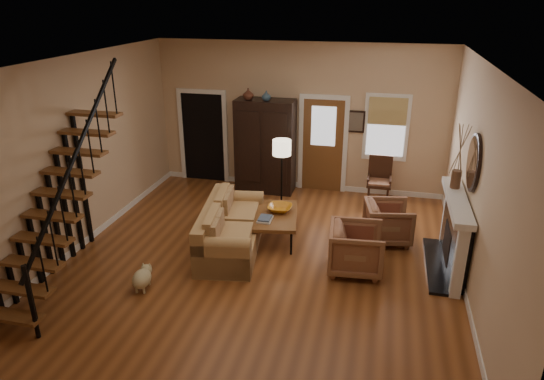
% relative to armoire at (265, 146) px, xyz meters
% --- Properties ---
extents(room, '(7.00, 7.33, 3.30)m').
position_rel_armoire_xyz_m(room, '(0.29, -1.39, 0.46)').
color(room, brown).
rests_on(room, ground).
extents(staircase, '(0.94, 2.80, 3.20)m').
position_rel_armoire_xyz_m(staircase, '(-2.08, -4.45, 0.55)').
color(staircase, brown).
rests_on(staircase, ground).
extents(fireplace, '(0.33, 1.95, 2.30)m').
position_rel_armoire_xyz_m(fireplace, '(3.83, -2.65, -0.31)').
color(fireplace, black).
rests_on(fireplace, ground).
extents(armoire, '(1.30, 0.60, 2.10)m').
position_rel_armoire_xyz_m(armoire, '(0.00, 0.00, 0.00)').
color(armoire, black).
rests_on(armoire, ground).
extents(vase_a, '(0.24, 0.24, 0.25)m').
position_rel_armoire_xyz_m(vase_a, '(-0.35, -0.10, 1.17)').
color(vase_a, '#4C2619').
rests_on(vase_a, armoire).
extents(vase_b, '(0.20, 0.20, 0.21)m').
position_rel_armoire_xyz_m(vase_b, '(0.05, -0.10, 1.16)').
color(vase_b, '#334C60').
rests_on(vase_b, armoire).
extents(sofa, '(1.24, 2.28, 0.81)m').
position_rel_armoire_xyz_m(sofa, '(0.08, -2.84, -0.65)').
color(sofa, '#AF844F').
rests_on(sofa, ground).
extents(coffee_table, '(0.97, 1.42, 0.50)m').
position_rel_armoire_xyz_m(coffee_table, '(0.76, -2.31, -0.80)').
color(coffee_table, brown).
rests_on(coffee_table, ground).
extents(bowl, '(0.45, 0.45, 0.11)m').
position_rel_armoire_xyz_m(bowl, '(0.81, -2.16, -0.49)').
color(bowl, '#C57717').
rests_on(bowl, coffee_table).
extents(books, '(0.24, 0.33, 0.06)m').
position_rel_armoire_xyz_m(books, '(0.64, -2.61, -0.52)').
color(books, beige).
rests_on(books, coffee_table).
extents(armchair_left, '(0.94, 0.91, 0.79)m').
position_rel_armoire_xyz_m(armchair_left, '(2.28, -3.09, -0.65)').
color(armchair_left, brown).
rests_on(armchair_left, ground).
extents(armchair_right, '(0.95, 0.93, 0.75)m').
position_rel_armoire_xyz_m(armchair_right, '(2.77, -1.92, -0.68)').
color(armchair_right, brown).
rests_on(armchair_right, ground).
extents(floor_lamp, '(0.47, 0.47, 1.59)m').
position_rel_armoire_xyz_m(floor_lamp, '(0.64, -1.26, -0.25)').
color(floor_lamp, black).
rests_on(floor_lamp, ground).
extents(side_chair, '(0.54, 0.54, 1.02)m').
position_rel_armoire_xyz_m(side_chair, '(2.55, -0.20, -0.54)').
color(side_chair, '#351D11').
rests_on(side_chair, ground).
extents(dog, '(0.32, 0.49, 0.33)m').
position_rel_armoire_xyz_m(dog, '(-0.85, -4.40, -0.88)').
color(dog, '#CEC08D').
rests_on(dog, ground).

